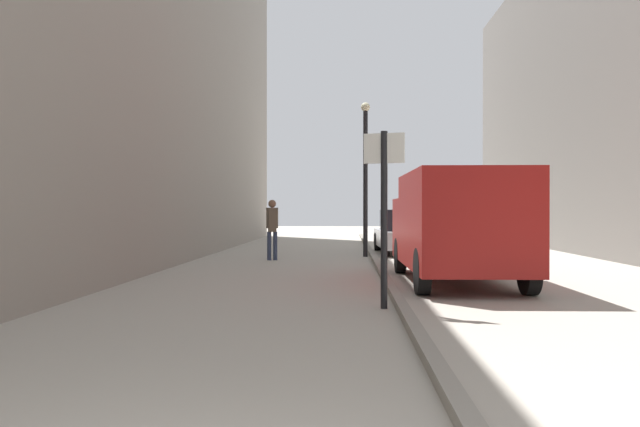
% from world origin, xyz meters
% --- Properties ---
extents(ground_plane, '(80.00, 80.00, 0.00)m').
position_xyz_m(ground_plane, '(0.00, 12.00, 0.00)').
color(ground_plane, '#A8A093').
extents(kerb_strip, '(0.16, 40.00, 0.12)m').
position_xyz_m(kerb_strip, '(1.58, 12.00, 0.06)').
color(kerb_strip, gray).
rests_on(kerb_strip, ground_plane).
extents(pedestrian_main_foreground, '(0.34, 0.24, 1.73)m').
position_xyz_m(pedestrian_main_foreground, '(-1.34, 15.78, 1.00)').
color(pedestrian_main_foreground, '#2D3851').
rests_on(pedestrian_main_foreground, ground_plane).
extents(delivery_van, '(2.09, 5.24, 2.16)m').
position_xyz_m(delivery_van, '(2.95, 10.52, 1.17)').
color(delivery_van, maroon).
rests_on(delivery_van, ground_plane).
extents(parked_car, '(1.98, 4.27, 1.45)m').
position_xyz_m(parked_car, '(2.77, 18.75, 0.71)').
color(parked_car, '#B7B7BC').
rests_on(parked_car, ground_plane).
extents(street_sign_post, '(0.59, 0.17, 2.60)m').
position_xyz_m(street_sign_post, '(1.34, 7.25, 1.55)').
color(street_sign_post, black).
rests_on(street_sign_post, ground_plane).
extents(lamp_post, '(0.28, 0.28, 4.76)m').
position_xyz_m(lamp_post, '(1.37, 17.24, 2.72)').
color(lamp_post, black).
rests_on(lamp_post, ground_plane).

